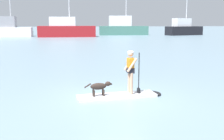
# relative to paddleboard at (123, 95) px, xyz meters

# --- Properties ---
(ground_plane) EXTENTS (400.00, 400.00, 0.00)m
(ground_plane) POSITION_rel_paddleboard_xyz_m (-0.23, -0.02, -0.05)
(ground_plane) COLOR slate
(paddleboard) EXTENTS (3.39, 1.02, 0.10)m
(paddleboard) POSITION_rel_paddleboard_xyz_m (0.00, 0.00, 0.00)
(paddleboard) COLOR silver
(paddleboard) RESTS_ON ground_plane
(person_paddler) EXTENTS (0.62, 0.50, 1.69)m
(person_paddler) POSITION_rel_paddleboard_xyz_m (0.33, 0.02, 1.03)
(person_paddler) COLOR tan
(person_paddler) RESTS_ON paddleboard
(dog) EXTENTS (1.09, 0.27, 0.54)m
(dog) POSITION_rel_paddleboard_xyz_m (-0.91, -0.07, 0.41)
(dog) COLOR #2D231E
(dog) RESTS_ON paddleboard
(moored_boat_center) EXTENTS (9.36, 3.72, 10.86)m
(moored_boat_center) POSITION_rel_paddleboard_xyz_m (-12.36, 51.04, 1.51)
(moored_boat_center) COLOR white
(moored_boat_center) RESTS_ON ground_plane
(moored_boat_port) EXTENTS (11.51, 3.92, 11.11)m
(moored_boat_port) POSITION_rel_paddleboard_xyz_m (-0.64, 47.30, 1.50)
(moored_boat_port) COLOR maroon
(moored_boat_port) RESTS_ON ground_plane
(moored_boat_far_starboard) EXTENTS (11.37, 3.52, 11.59)m
(moored_boat_far_starboard) POSITION_rel_paddleboard_xyz_m (12.57, 53.27, 1.62)
(moored_boat_far_starboard) COLOR #3F7266
(moored_boat_far_starboard) RESTS_ON ground_plane
(moored_boat_starboard) EXTENTS (9.19, 4.85, 9.50)m
(moored_boat_starboard) POSITION_rel_paddleboard_xyz_m (26.29, 50.21, 1.43)
(moored_boat_starboard) COLOR black
(moored_boat_starboard) RESTS_ON ground_plane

